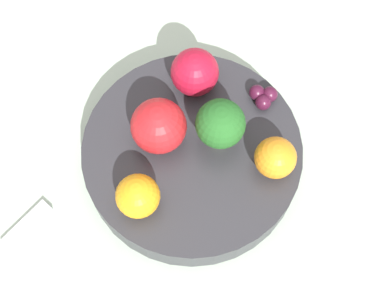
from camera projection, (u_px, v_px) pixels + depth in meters
The scene contains 10 objects.
ground_plane at pixel (192, 168), 0.66m from camera, with size 6.00×6.00×0.00m, color gray.
table_surface at pixel (192, 165), 0.65m from camera, with size 1.20×1.20×0.02m.
bowl at pixel (192, 155), 0.63m from camera, with size 0.25×0.25×0.04m.
broccoli at pixel (220, 124), 0.58m from camera, with size 0.06×0.06×0.07m.
apple_red at pixel (159, 126), 0.58m from camera, with size 0.06×0.06×0.06m.
apple_green at pixel (195, 72), 0.61m from camera, with size 0.06×0.06×0.06m.
orange_front at pixel (138, 196), 0.56m from camera, with size 0.05×0.05×0.05m.
orange_back at pixel (275, 158), 0.58m from camera, with size 0.05×0.05×0.05m.
grape_cluster at pixel (263, 96), 0.62m from camera, with size 0.03×0.03×0.02m.
spoon at pixel (27, 225), 0.61m from camera, with size 0.02×0.07×0.01m.
Camera 1 is at (-0.13, 0.20, 0.62)m, focal length 50.00 mm.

